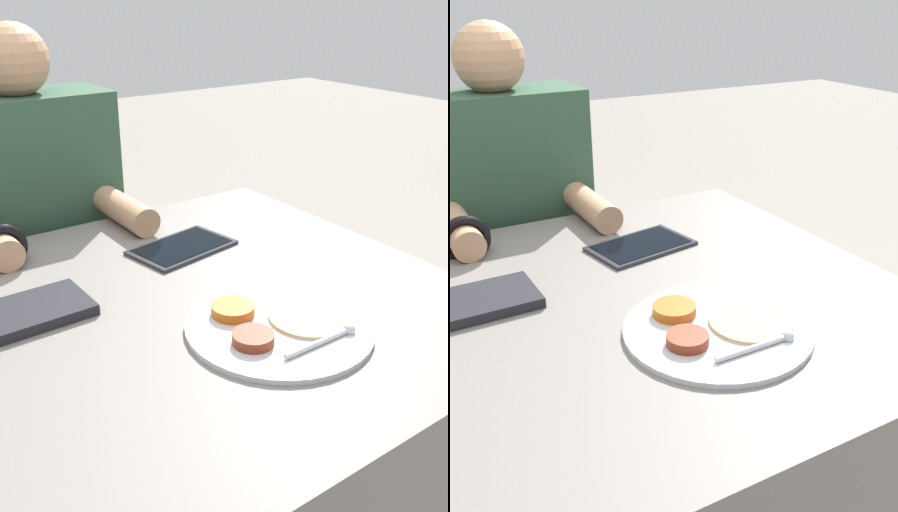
% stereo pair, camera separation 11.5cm
% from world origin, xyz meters
% --- Properties ---
extents(dining_table, '(1.13, 0.96, 0.73)m').
position_xyz_m(dining_table, '(0.00, 0.00, 0.36)').
color(dining_table, slate).
rests_on(dining_table, ground_plane).
extents(thali_tray, '(0.32, 0.32, 0.03)m').
position_xyz_m(thali_tray, '(0.13, -0.17, 0.73)').
color(thali_tray, '#B7BABF').
rests_on(thali_tray, dining_table).
extents(red_notebook, '(0.21, 0.13, 0.02)m').
position_xyz_m(red_notebook, '(-0.20, 0.11, 0.73)').
color(red_notebook, silver).
rests_on(red_notebook, dining_table).
extents(tablet_device, '(0.24, 0.17, 0.01)m').
position_xyz_m(tablet_device, '(0.18, 0.21, 0.73)').
color(tablet_device, '#28282D').
rests_on(tablet_device, dining_table).
extents(person_diner, '(0.43, 0.43, 1.19)m').
position_xyz_m(person_diner, '(-0.01, 0.62, 0.55)').
color(person_diner, black).
rests_on(person_diner, ground_plane).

